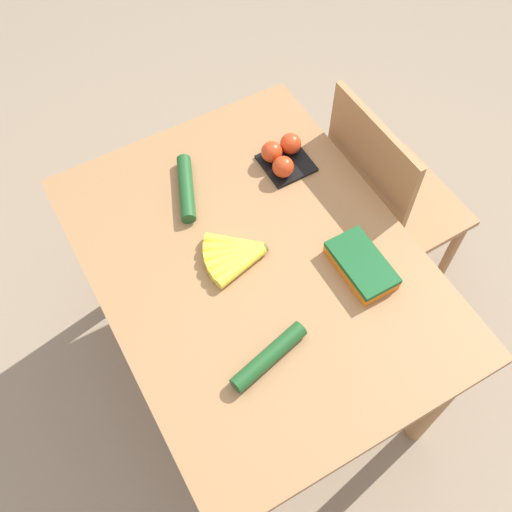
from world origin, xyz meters
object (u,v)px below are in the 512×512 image
object	(u,v)px
chair	(383,205)
carrot_bag	(362,265)
banana_bunch	(236,255)
cucumber_near	(186,188)
tomato_pack	(283,156)
cucumber_far	(269,356)

from	to	relation	value
chair	carrot_bag	world-z (taller)	chair
chair	banana_bunch	bearing A→B (deg)	96.77
banana_bunch	carrot_bag	xyz separation A→B (m)	(0.20, 0.27, 0.01)
chair	cucumber_near	xyz separation A→B (m)	(-0.18, -0.64, 0.29)
chair	tomato_pack	size ratio (longest dim) A/B	6.66
carrot_bag	cucumber_near	distance (m)	0.55
banana_bunch	cucumber_far	bearing A→B (deg)	-13.44
carrot_bag	cucumber_near	size ratio (longest dim) A/B	0.89
banana_bunch	cucumber_near	distance (m)	0.27
chair	banana_bunch	world-z (taller)	chair
chair	cucumber_far	world-z (taller)	chair
cucumber_far	chair	bearing A→B (deg)	119.15
tomato_pack	carrot_bag	xyz separation A→B (m)	(0.42, -0.01, -0.01)
banana_bunch	cucumber_far	size ratio (longest dim) A/B	0.79
chair	cucumber_far	distance (m)	0.84
carrot_bag	banana_bunch	bearing A→B (deg)	-125.71
tomato_pack	cucumber_far	distance (m)	0.63
carrot_bag	tomato_pack	bearing A→B (deg)	178.85
chair	cucumber_near	bearing A→B (deg)	72.62
cucumber_near	cucumber_far	distance (m)	0.57
tomato_pack	carrot_bag	bearing A→B (deg)	-1.15
carrot_bag	cucumber_far	bearing A→B (deg)	-73.71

